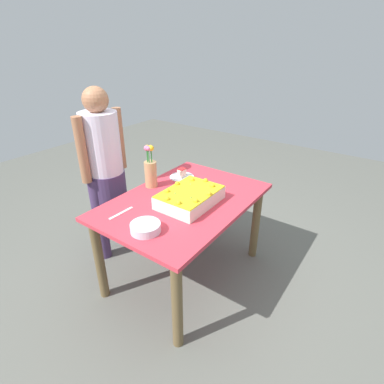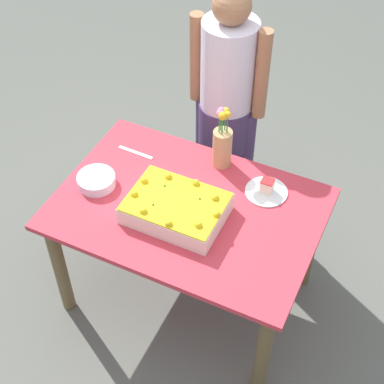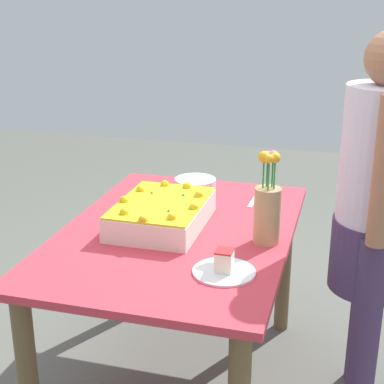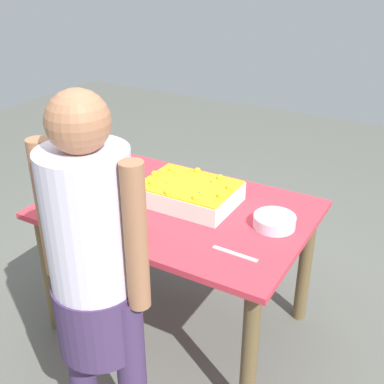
{
  "view_description": "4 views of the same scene",
  "coord_description": "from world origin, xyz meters",
  "px_view_note": "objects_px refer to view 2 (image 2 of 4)",
  "views": [
    {
      "loc": [
        -1.58,
        -1.2,
        1.8
      ],
      "look_at": [
        0.01,
        -0.07,
        0.8
      ],
      "focal_mm": 28.0,
      "sensor_mm": 36.0,
      "label": 1
    },
    {
      "loc": [
        0.85,
        -1.72,
        2.81
      ],
      "look_at": [
        0.01,
        0.03,
        0.81
      ],
      "focal_mm": 55.0,
      "sensor_mm": 36.0,
      "label": 2
    },
    {
      "loc": [
        2.03,
        0.62,
        1.62
      ],
      "look_at": [
        -0.06,
        0.04,
        0.86
      ],
      "focal_mm": 55.0,
      "sensor_mm": 36.0,
      "label": 3
    },
    {
      "loc": [
        -1.09,
        1.76,
        1.85
      ],
      "look_at": [
        -0.06,
        -0.03,
        0.81
      ],
      "focal_mm": 45.0,
      "sensor_mm": 36.0,
      "label": 4
    }
  ],
  "objects_px": {
    "fruit_bowl": "(96,180)",
    "person_standing": "(227,95)",
    "serving_plate_with_slice": "(267,189)",
    "cake_knife": "(136,153)",
    "flower_vase": "(222,144)",
    "sheet_cake": "(176,208)"
  },
  "relations": [
    {
      "from": "flower_vase",
      "to": "person_standing",
      "type": "distance_m",
      "value": 0.41
    },
    {
      "from": "sheet_cake",
      "to": "flower_vase",
      "type": "height_order",
      "value": "flower_vase"
    },
    {
      "from": "sheet_cake",
      "to": "cake_knife",
      "type": "bearing_deg",
      "value": 142.23
    },
    {
      "from": "cake_knife",
      "to": "flower_vase",
      "type": "height_order",
      "value": "flower_vase"
    },
    {
      "from": "serving_plate_with_slice",
      "to": "person_standing",
      "type": "distance_m",
      "value": 0.65
    },
    {
      "from": "person_standing",
      "to": "sheet_cake",
      "type": "bearing_deg",
      "value": 6.26
    },
    {
      "from": "sheet_cake",
      "to": "person_standing",
      "type": "distance_m",
      "value": 0.82
    },
    {
      "from": "serving_plate_with_slice",
      "to": "fruit_bowl",
      "type": "xyz_separation_m",
      "value": [
        -0.79,
        -0.31,
        0.01
      ]
    },
    {
      "from": "serving_plate_with_slice",
      "to": "person_standing",
      "type": "xyz_separation_m",
      "value": [
        -0.42,
        0.48,
        0.11
      ]
    },
    {
      "from": "flower_vase",
      "to": "person_standing",
      "type": "relative_size",
      "value": 0.23
    },
    {
      "from": "fruit_bowl",
      "to": "person_standing",
      "type": "bearing_deg",
      "value": 65.54
    },
    {
      "from": "serving_plate_with_slice",
      "to": "person_standing",
      "type": "height_order",
      "value": "person_standing"
    },
    {
      "from": "cake_knife",
      "to": "flower_vase",
      "type": "relative_size",
      "value": 0.58
    },
    {
      "from": "serving_plate_with_slice",
      "to": "cake_knife",
      "type": "relative_size",
      "value": 1.03
    },
    {
      "from": "flower_vase",
      "to": "fruit_bowl",
      "type": "xyz_separation_m",
      "value": [
        -0.5,
        -0.41,
        -0.11
      ]
    },
    {
      "from": "flower_vase",
      "to": "fruit_bowl",
      "type": "relative_size",
      "value": 1.83
    },
    {
      "from": "flower_vase",
      "to": "fruit_bowl",
      "type": "height_order",
      "value": "flower_vase"
    },
    {
      "from": "serving_plate_with_slice",
      "to": "fruit_bowl",
      "type": "distance_m",
      "value": 0.85
    },
    {
      "from": "cake_knife",
      "to": "person_standing",
      "type": "relative_size",
      "value": 0.14
    },
    {
      "from": "sheet_cake",
      "to": "serving_plate_with_slice",
      "type": "relative_size",
      "value": 2.16
    },
    {
      "from": "fruit_bowl",
      "to": "person_standing",
      "type": "distance_m",
      "value": 0.88
    },
    {
      "from": "cake_knife",
      "to": "person_standing",
      "type": "distance_m",
      "value": 0.61
    }
  ]
}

